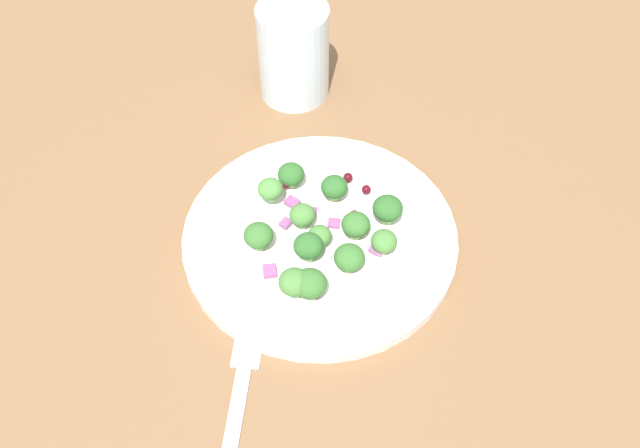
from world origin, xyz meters
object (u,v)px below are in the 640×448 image
Objects in this scene: broccoli_floret_1 at (291,283)px; water_glass at (293,52)px; broccoli_floret_0 at (293,175)px; broccoli_floret_2 at (384,241)px; fork at (235,419)px; plate at (320,236)px.

broccoli_floret_1 is 27.85cm from water_glass.
broccoli_floret_2 is at bearing 133.17° from broccoli_floret_0.
fork is at bearing 48.71° from broccoli_floret_2.
broccoli_floret_0 is 1.10× the size of broccoli_floret_2.
broccoli_floret_2 is at bearing 107.43° from water_glass.
water_glass reaches higher than fork.
fork is (13.02, 14.83, -2.64)cm from broccoli_floret_2.
fork is (5.22, 23.15, -2.63)cm from broccoli_floret_0.
broccoli_floret_2 reaches higher than fork.
broccoli_floret_0 is at bearing -92.30° from broccoli_floret_1.
fork is at bearing 77.30° from broccoli_floret_0.
water_glass reaches higher than broccoli_floret_0.
broccoli_floret_1 is at bearing 88.03° from water_glass.
broccoli_floret_2 is at bearing -152.48° from broccoli_floret_1.
water_glass reaches higher than plate.
broccoli_floret_0 is 12.67cm from broccoli_floret_1.
water_glass is (-0.45, -15.12, 2.40)cm from broccoli_floret_0.
plate reaches higher than fork.
plate is 7.69cm from broccoli_floret_1.
plate is 6.67cm from broccoli_floret_0.
plate is 9.26× the size of broccoli_floret_1.
broccoli_floret_2 is 19.91cm from fork.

